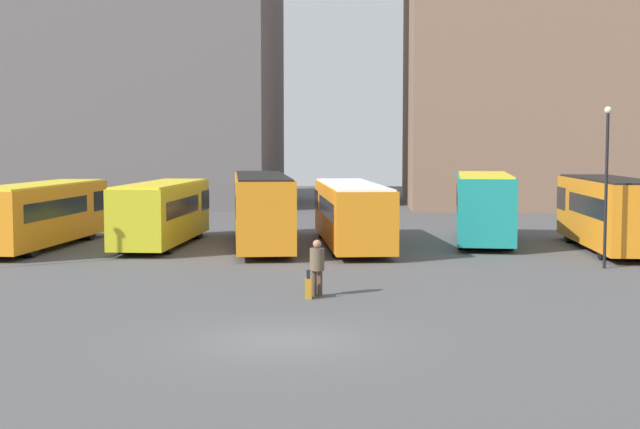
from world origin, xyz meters
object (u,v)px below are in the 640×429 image
Objects in this scene: bus_3 at (351,212)px; bus_4 at (484,206)px; bus_5 at (609,211)px; lamp_post_1 at (606,175)px; suitcase at (309,288)px; bus_1 at (163,211)px; bus_2 at (261,207)px; traveler at (317,263)px; bus_0 at (41,213)px.

bus_4 is (6.40, 1.58, 0.19)m from bus_3.
lamp_post_1 is at bearing 164.10° from bus_5.
bus_4 reaches higher than bus_3.
lamp_post_1 is at bearing -57.58° from suitcase.
suitcase is (-1.07, -14.32, -1.30)m from bus_3.
suitcase is at bearing -146.40° from lamp_post_1.
bus_1 is at bearing 160.11° from lamp_post_1.
bus_4 is (10.60, 1.71, -0.02)m from bus_2.
bus_5 reaches higher than traveler.
bus_4 reaches higher than traveler.
bus_4 is (20.71, 2.92, 0.19)m from bus_0.
lamp_post_1 reaches higher than bus_1.
bus_4 is 5.91m from bus_5.
suitcase is (-7.47, -15.90, -1.49)m from bus_4.
bus_1 is (5.46, 1.11, -0.00)m from bus_0.
lamp_post_1 is at bearing -152.29° from bus_4.
traveler is (8.02, -13.63, -0.56)m from bus_1.
bus_2 reaches higher than bus_0.
bus_3 is at bearing -81.47° from bus_0.
bus_1 is 16.14m from suitcase.
bus_2 is 15.88m from bus_5.
traveler is at bearing -148.20° from bus_1.
bus_5 is (25.96, 0.22, 0.15)m from bus_0.
traveler is at bearing 169.34° from bus_3.
bus_2 is at bearing 12.60° from traveler.
bus_0 reaches higher than bus_3.
bus_0 is 10.19m from bus_2.
bus_5 is (15.85, -1.00, -0.06)m from bus_2.
bus_2 is at bearing 84.57° from bus_3.
bus_1 is 0.96× the size of bus_5.
suitcase is (3.13, -14.19, -1.51)m from bus_2.
bus_5 is 6.42m from lamp_post_1.
lamp_post_1 is (10.74, 6.84, 2.56)m from traveler.
bus_0 is at bearing 102.78° from bus_1.
bus_1 is 8.86m from bus_3.
bus_4 is at bearing -83.33° from bus_3.
bus_2 is at bearing 86.96° from bus_5.
bus_2 is at bearing -79.99° from bus_0.
bus_0 is 24.96m from lamp_post_1.
traveler is (-7.23, -15.44, -0.75)m from bus_4.
lamp_post_1 is at bearing -58.69° from traveler.
traveler reaches higher than suitcase.
suitcase is at bearing 136.60° from bus_5.
bus_5 is at bearing 73.55° from lamp_post_1.
bus_0 is at bearing 103.58° from bus_4.
bus_2 is 1.01× the size of bus_3.
bus_2 is 7.12× the size of traveler.
bus_0 is at bearing 44.39° from suitcase.
bus_3 reaches higher than suitcase.
bus_2 is 10.74m from bus_4.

